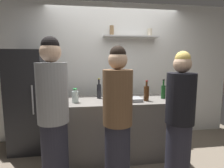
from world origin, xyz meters
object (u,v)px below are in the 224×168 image
Objects in this scene: refrigerator at (29,101)px; wine_bottle_dark_glass at (99,91)px; person_grey_hoodie at (54,117)px; water_bottle_plastic at (75,96)px; wine_bottle_green_glass at (163,91)px; person_blonde at (179,120)px; wine_bottle_amber_glass at (146,93)px; baking_pan at (130,99)px; person_brown_jacket at (118,121)px; utensil_holder at (107,100)px; wine_bottle_pale_glass at (131,90)px.

wine_bottle_dark_glass is at bearing -11.08° from refrigerator.
wine_bottle_dark_glass is 0.18× the size of person_grey_hoodie.
water_bottle_plastic is 0.64m from person_grey_hoodie.
refrigerator is 2.24m from wine_bottle_green_glass.
person_blonde reaches higher than water_bottle_plastic.
baking_pan is at bearing 176.02° from wine_bottle_amber_glass.
person_brown_jacket is at bearing -132.17° from wine_bottle_amber_glass.
wine_bottle_amber_glass is (1.87, -0.51, 0.19)m from refrigerator.
wine_bottle_amber_glass reaches higher than utensil_holder.
refrigerator is 1.20m from wine_bottle_dark_glass.
wine_bottle_pale_glass is 1.03× the size of wine_bottle_dark_glass.
wine_bottle_amber_glass is 1.39m from person_grey_hoodie.
wine_bottle_pale_glass is (1.70, -0.20, 0.19)m from refrigerator.
wine_bottle_amber_glass is (0.25, -0.02, 0.10)m from baking_pan.
wine_bottle_amber_glass is 0.35m from wine_bottle_pale_glass.
person_brown_jacket is (-0.38, -0.92, -0.20)m from wine_bottle_pale_glass.
water_bottle_plastic is at bearing 79.65° from person_blonde.
baking_pan is 0.70m from person_brown_jacket.
baking_pan is 1.01× the size of wine_bottle_pale_glass.
person_grey_hoodie reaches higher than water_bottle_plastic.
person_grey_hoodie is at bearing -123.83° from wine_bottle_dark_glass.
refrigerator reaches higher than water_bottle_plastic.
person_blonde is 1.48m from person_grey_hoodie.
baking_pan is at bearing 52.75° from person_blonde.
person_blonde is (-0.11, -0.73, -0.22)m from wine_bottle_green_glass.
wine_bottle_green_glass reaches higher than utensil_holder.
person_grey_hoodie reaches higher than person_blonde.
wine_bottle_dark_glass is 0.20× the size of person_blonde.
water_bottle_plastic is at bearing 81.73° from person_brown_jacket.
person_grey_hoodie reaches higher than baking_pan.
wine_bottle_amber_glass is at bearing -2.01° from water_bottle_plastic.
wine_bottle_green_glass is 0.18× the size of person_grey_hoodie.
person_blonde is (0.46, -0.63, -0.13)m from baking_pan.
wine_bottle_pale_glass reaches higher than wine_bottle_dark_glass.
wine_bottle_amber_glass is at bearing -61.77° from wine_bottle_pale_glass.
person_brown_jacket reaches higher than wine_bottle_dark_glass.
baking_pan is at bearing -170.11° from wine_bottle_green_glass.
wine_bottle_pale_glass reaches higher than utensil_holder.
person_grey_hoodie is (-1.10, -0.87, -0.14)m from wine_bottle_pale_glass.
wine_bottle_pale_glass is at bearing 158.50° from wine_bottle_green_glass.
wine_bottle_green_glass is at bearing -10.27° from refrigerator.
wine_bottle_green_glass is at bearing -7.33° from person_brown_jacket.
utensil_holder is 0.61× the size of wine_bottle_pale_glass.
wine_bottle_pale_glass is at bearing -6.84° from refrigerator.
refrigerator is 1.70m from baking_pan.
wine_bottle_amber_glass reaches higher than baking_pan.
refrigerator is 5.02× the size of wine_bottle_pale_glass.
person_blonde is (2.08, -1.12, -0.04)m from refrigerator.
person_grey_hoodie reaches higher than person_brown_jacket.
refrigerator is at bearing 92.63° from person_brown_jacket.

